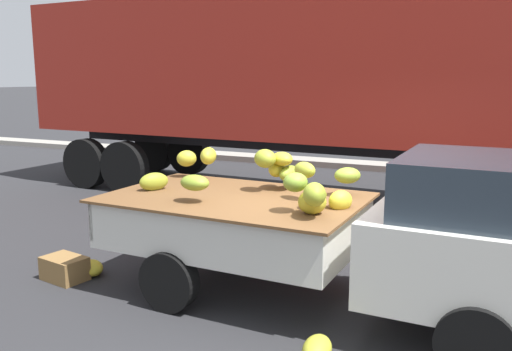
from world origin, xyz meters
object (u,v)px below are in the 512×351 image
at_px(pickup_truck, 414,236).
at_px(fallen_banana_bunch_by_wheel, 317,349).
at_px(semi_trailer, 304,70).
at_px(produce_crate, 65,268).
at_px(fallen_banana_bunch_near_tailgate, 92,268).

bearing_deg(pickup_truck, fallen_banana_bunch_by_wheel, -117.08).
bearing_deg(semi_trailer, produce_crate, -98.93).
height_order(fallen_banana_bunch_by_wheel, produce_crate, produce_crate).
relative_size(pickup_truck, semi_trailer, 0.42).
distance_m(fallen_banana_bunch_near_tailgate, produce_crate, 0.32).
xyz_separation_m(pickup_truck, fallen_banana_bunch_by_wheel, (-0.61, -1.09, -0.78)).
bearing_deg(fallen_banana_bunch_near_tailgate, semi_trailer, 80.10).
relative_size(semi_trailer, fallen_banana_bunch_near_tailgate, 32.46).
xyz_separation_m(semi_trailer, produce_crate, (-1.09, -5.38, -2.40)).
relative_size(fallen_banana_bunch_near_tailgate, produce_crate, 0.72).
relative_size(fallen_banana_bunch_near_tailgate, fallen_banana_bunch_by_wheel, 0.93).
bearing_deg(produce_crate, fallen_banana_bunch_by_wheel, -9.09).
xyz_separation_m(fallen_banana_bunch_near_tailgate, produce_crate, (-0.20, -0.25, 0.05)).
distance_m(fallen_banana_bunch_near_tailgate, fallen_banana_bunch_by_wheel, 3.25).
xyz_separation_m(semi_trailer, fallen_banana_bunch_by_wheel, (2.25, -5.92, -2.44)).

